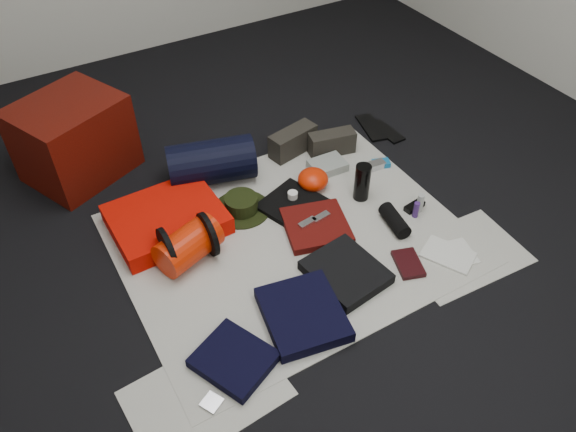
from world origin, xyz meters
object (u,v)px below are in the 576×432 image
sleeping_pad (167,219)px  compact_camera (377,165)px  navy_duffel (211,162)px  water_bottle (362,182)px  stuff_sack (188,245)px  paperback_book (408,264)px  red_cabinet (74,139)px

sleeping_pad → compact_camera: size_ratio=5.74×
navy_duffel → water_bottle: size_ratio=2.22×
stuff_sack → water_bottle: (0.94, -0.05, 0.02)m
navy_duffel → compact_camera: bearing=-8.6°
navy_duffel → paperback_book: size_ratio=2.66×
navy_duffel → red_cabinet: bearing=158.7°
water_bottle → paperback_book: (-0.09, -0.50, -0.09)m
sleeping_pad → stuff_sack: 0.26m
stuff_sack → water_bottle: size_ratio=1.45×
compact_camera → paperback_book: size_ratio=0.54×
stuff_sack → compact_camera: 1.17m
stuff_sack → red_cabinet: bearing=105.6°
red_cabinet → water_bottle: 1.54m
paperback_book → red_cabinet: bearing=145.5°
navy_duffel → water_bottle: navy_duffel is taller
stuff_sack → compact_camera: stuff_sack is taller
sleeping_pad → red_cabinet: bearing=110.2°
navy_duffel → water_bottle: bearing=-25.6°
stuff_sack → navy_duffel: (0.34, 0.48, 0.03)m
stuff_sack → compact_camera: (1.17, 0.11, -0.07)m
stuff_sack → navy_duffel: size_ratio=0.65×
stuff_sack → sleeping_pad: bearing=92.8°
navy_duffel → paperback_book: bearing=-48.0°
sleeping_pad → paperback_book: (0.87, -0.81, -0.04)m
red_cabinet → navy_duffel: (0.59, -0.44, -0.09)m
sleeping_pad → navy_duffel: size_ratio=1.16×
stuff_sack → navy_duffel: 0.58m
compact_camera → navy_duffel: bearing=160.0°
water_bottle → compact_camera: 0.29m
paperback_book → sleeping_pad: bearing=155.5°
red_cabinet → paperback_book: red_cabinet is taller
sleeping_pad → compact_camera: 1.19m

